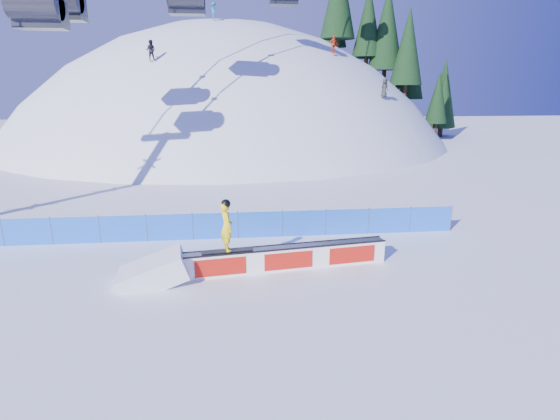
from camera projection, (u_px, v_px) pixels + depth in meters
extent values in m
plane|color=white|center=(211.00, 282.00, 15.32)|extent=(160.00, 160.00, 0.00)
sphere|color=white|center=(232.00, 270.00, 60.44)|extent=(64.00, 64.00, 64.00)
cylinder|color=#372216|center=(338.00, 44.00, 53.03)|extent=(0.50, 0.50, 1.40)
cone|color=black|center=(340.00, 9.00, 51.93)|extent=(2.97, 2.97, 6.74)
cylinder|color=#372216|center=(350.00, 49.00, 52.38)|extent=(0.50, 0.50, 1.40)
cone|color=black|center=(351.00, 13.00, 51.26)|extent=(3.04, 3.04, 6.91)
cylinder|color=#372216|center=(381.00, 67.00, 49.44)|extent=(0.50, 0.50, 1.40)
cone|color=black|center=(384.00, 18.00, 48.03)|extent=(3.98, 3.98, 9.05)
cylinder|color=#372216|center=(386.00, 80.00, 55.63)|extent=(0.50, 0.50, 1.40)
cone|color=black|center=(388.00, 50.00, 54.62)|extent=(2.69, 2.69, 6.12)
cylinder|color=#372216|center=(406.00, 93.00, 53.40)|extent=(0.50, 0.50, 1.40)
cone|color=black|center=(409.00, 57.00, 52.23)|extent=(3.21, 3.21, 7.30)
cylinder|color=#372216|center=(403.00, 92.00, 54.29)|extent=(0.50, 0.50, 1.40)
cone|color=black|center=(406.00, 51.00, 52.96)|extent=(3.71, 3.71, 8.42)
cylinder|color=#372216|center=(415.00, 121.00, 59.02)|extent=(0.50, 0.50, 1.40)
cone|color=black|center=(418.00, 91.00, 57.95)|extent=(2.89, 2.89, 6.56)
cylinder|color=#372216|center=(418.00, 113.00, 55.86)|extent=(0.50, 0.50, 1.40)
cone|color=black|center=(421.00, 77.00, 54.64)|extent=(3.37, 3.37, 7.65)
cylinder|color=#372216|center=(440.00, 133.00, 57.71)|extent=(0.50, 0.50, 1.40)
cone|color=black|center=(443.00, 103.00, 56.66)|extent=(2.83, 2.83, 6.43)
cylinder|color=#372216|center=(441.00, 131.00, 59.22)|extent=(0.50, 0.50, 1.40)
cone|color=black|center=(445.00, 92.00, 57.77)|extent=(4.08, 4.08, 9.27)
cube|color=blue|center=(215.00, 226.00, 19.46)|extent=(22.00, 0.03, 1.20)
cylinder|color=#3C476D|center=(2.00, 232.00, 18.56)|extent=(0.05, 0.05, 1.30)
cylinder|color=#3C476D|center=(51.00, 230.00, 18.76)|extent=(0.05, 0.05, 1.30)
cylinder|color=#3C476D|center=(99.00, 229.00, 18.95)|extent=(0.05, 0.05, 1.30)
cylinder|color=#3C476D|center=(147.00, 227.00, 19.15)|extent=(0.05, 0.05, 1.30)
cylinder|color=#3C476D|center=(193.00, 226.00, 19.35)|extent=(0.05, 0.05, 1.30)
cylinder|color=#3C476D|center=(238.00, 224.00, 19.54)|extent=(0.05, 0.05, 1.30)
cylinder|color=#3C476D|center=(282.00, 223.00, 19.74)|extent=(0.05, 0.05, 1.30)
cylinder|color=#3C476D|center=(326.00, 222.00, 19.94)|extent=(0.05, 0.05, 1.30)
cylinder|color=#3C476D|center=(368.00, 220.00, 20.14)|extent=(0.05, 0.05, 1.30)
cylinder|color=#3C476D|center=(410.00, 219.00, 20.33)|extent=(0.05, 0.05, 1.30)
cylinder|color=#3C476D|center=(451.00, 218.00, 20.53)|extent=(0.05, 0.05, 1.30)
cylinder|color=#2A2932|center=(34.00, 4.00, 21.65)|extent=(2.40, 1.50, 1.50)
cube|color=white|center=(287.00, 258.00, 16.28)|extent=(7.69, 1.50, 0.87)
cube|color=#91939E|center=(287.00, 247.00, 16.16)|extent=(7.62, 1.51, 0.04)
cube|color=black|center=(289.00, 249.00, 15.92)|extent=(7.63, 1.05, 0.06)
cube|color=black|center=(285.00, 244.00, 16.39)|extent=(7.63, 1.05, 0.06)
cube|color=red|center=(289.00, 261.00, 16.05)|extent=(7.25, 0.99, 0.65)
cube|color=red|center=(285.00, 256.00, 16.52)|extent=(7.25, 0.99, 0.65)
cube|color=black|center=(227.00, 251.00, 15.65)|extent=(1.87, 0.57, 0.04)
imported|color=yellow|center=(227.00, 227.00, 15.40)|extent=(0.62, 0.76, 1.78)
sphere|color=black|center=(226.00, 204.00, 15.17)|extent=(0.33, 0.33, 0.33)
imported|color=black|center=(151.00, 50.00, 36.25)|extent=(0.90, 0.75, 1.65)
imported|color=red|center=(333.00, 44.00, 42.09)|extent=(1.04, 0.83, 1.65)
imported|color=#1A729E|center=(214.00, 11.00, 44.29)|extent=(0.81, 1.17, 1.65)
imported|color=#2A2A2A|center=(384.00, 88.00, 40.10)|extent=(0.96, 0.84, 1.65)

